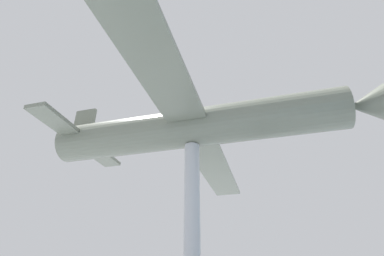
{
  "coord_description": "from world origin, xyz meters",
  "views": [
    {
      "loc": [
        9.9,
        6.19,
        1.36
      ],
      "look_at": [
        0.0,
        0.0,
        7.92
      ],
      "focal_mm": 28.0,
      "sensor_mm": 36.0,
      "label": 1
    }
  ],
  "objects": [
    {
      "name": "suspended_airplane",
      "position": [
        -0.07,
        0.24,
        7.93
      ],
      "size": [
        20.02,
        14.71,
        2.75
      ],
      "rotation": [
        0.0,
        0.0,
        0.29
      ],
      "color": "slate",
      "rests_on": "support_pylon_central"
    },
    {
      "name": "support_pylon_central",
      "position": [
        0.0,
        0.0,
        3.53
      ],
      "size": [
        0.63,
        0.63,
        7.05
      ],
      "color": "#B7B7BC",
      "rests_on": "ground_plane"
    }
  ]
}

